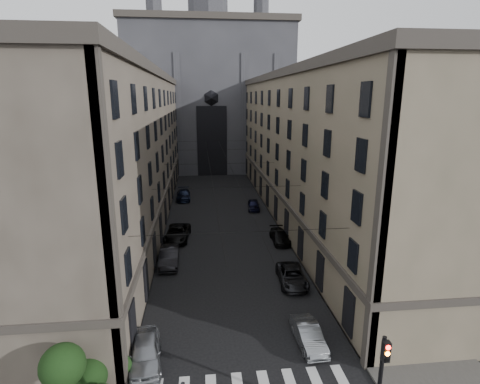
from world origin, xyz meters
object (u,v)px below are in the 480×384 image
object	(u,v)px
gothic_tower	(209,87)
car_right_midnear	(292,276)
car_right_far	(254,205)
car_left_near	(145,352)
traffic_light_right	(382,374)
car_right_midfar	(280,237)
car_left_midfar	(177,233)
car_right_near	(308,335)
car_left_far	(184,195)
car_left_midnear	(169,257)

from	to	relation	value
gothic_tower	car_right_midnear	size ratio (longest dim) A/B	11.62
gothic_tower	car_right_far	distance (m)	40.11
car_left_near	traffic_light_right	bearing A→B (deg)	-33.59
car_right_midfar	car_right_far	xyz separation A→B (m)	(-1.14, 12.63, 0.04)
car_left_near	gothic_tower	bearing A→B (deg)	78.60
car_right_midnear	car_right_far	size ratio (longest dim) A/B	1.24
gothic_tower	car_left_midfar	xyz separation A→B (m)	(-5.29, -46.59, -17.03)
car_left_near	car_right_far	size ratio (longest dim) A/B	1.15
car_right_near	car_right_midfar	bearing A→B (deg)	81.30
gothic_tower	car_left_far	distance (m)	34.40
car_right_midnear	car_left_near	bearing A→B (deg)	-138.41
car_right_near	car_right_midfar	distance (m)	17.80
car_right_near	car_left_far	bearing A→B (deg)	101.82
traffic_light_right	car_left_far	world-z (taller)	traffic_light_right
car_left_midfar	car_right_near	bearing A→B (deg)	-58.64
car_left_far	car_right_far	bearing A→B (deg)	-34.04
car_left_midnear	car_right_far	distance (m)	20.19
car_right_midfar	car_left_near	bearing A→B (deg)	-123.71
gothic_tower	traffic_light_right	bearing A→B (deg)	-85.62
car_left_midnear	car_right_midfar	bearing A→B (deg)	19.89
car_left_midnear	car_right_midfar	world-z (taller)	car_left_midnear
traffic_light_right	car_right_near	world-z (taller)	traffic_light_right
traffic_light_right	car_right_far	xyz separation A→B (m)	(-0.64, 37.10, -2.60)
car_right_midnear	car_right_near	bearing A→B (deg)	-93.35
car_left_near	car_right_far	xyz separation A→B (m)	(11.08, 31.02, -0.10)
car_left_near	car_right_midfar	world-z (taller)	car_left_near
car_left_far	car_left_midfar	bearing A→B (deg)	-91.60
traffic_light_right	car_right_near	size ratio (longest dim) A/B	1.24
car_left_midfar	car_left_midnear	bearing A→B (deg)	-88.16
car_left_midnear	car_left_midfar	xyz separation A→B (m)	(0.43, 6.48, -0.06)
car_left_midnear	car_right_midnear	size ratio (longest dim) A/B	1.00
car_left_near	car_left_midnear	xyz separation A→B (m)	(0.40, 13.89, 0.03)
car_right_far	car_right_midfar	bearing A→B (deg)	-79.42
car_right_near	car_right_midfar	xyz separation A→B (m)	(1.90, 17.70, -0.04)
car_left_midnear	car_right_near	size ratio (longest dim) A/B	1.19
car_left_near	car_left_midfar	bearing A→B (deg)	81.49
car_left_midnear	car_right_midnear	distance (m)	11.95
car_right_midnear	car_right_far	bearing A→B (deg)	93.71
traffic_light_right	car_right_far	size ratio (longest dim) A/B	1.29
traffic_light_right	car_left_midnear	world-z (taller)	traffic_light_right
car_right_near	car_right_far	bearing A→B (deg)	85.99
car_left_near	car_right_far	bearing A→B (deg)	64.17
car_left_near	car_left_far	xyz separation A→B (m)	(0.86, 37.54, -0.03)
car_right_midfar	traffic_light_right	bearing A→B (deg)	-91.28
car_left_midfar	car_left_far	bearing A→B (deg)	95.49
car_right_midnear	car_right_far	distance (m)	22.10
car_left_midfar	car_left_far	size ratio (longest dim) A/B	1.05
car_left_midfar	car_left_near	bearing A→B (deg)	-86.74
gothic_tower	car_right_far	bearing A→B (deg)	-82.15
car_right_far	car_left_midfar	bearing A→B (deg)	-128.47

